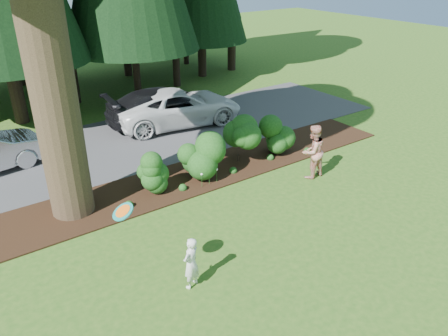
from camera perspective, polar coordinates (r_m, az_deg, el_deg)
name	(u,v)px	position (r m, az deg, el deg)	size (l,w,h in m)	color
ground	(261,213)	(13.36, 4.91, -5.93)	(80.00, 80.00, 0.00)	#295317
mulch_bed	(203,173)	(15.63, -2.72, -0.68)	(16.00, 2.50, 0.05)	black
driveway	(150,137)	(19.04, -9.70, 4.04)	(22.00, 6.00, 0.03)	#38383A
shrub_row	(223,149)	(15.59, -0.18, 2.48)	(6.53, 1.60, 1.61)	#184013
lily_cluster	(209,172)	(14.63, -1.94, -0.57)	(0.69, 0.09, 0.57)	#184013
car_white_suv	(178,107)	(20.07, -5.97, 7.94)	(2.66, 5.77, 1.60)	silver
car_dark_suv	(165,106)	(20.37, -7.69, 8.08)	(2.21, 5.43, 1.58)	black
child	(191,263)	(10.34, -4.33, -12.26)	(0.49, 0.32, 1.34)	silver
adult	(313,152)	(15.33, 11.51, 2.11)	(0.93, 0.73, 1.92)	red
frisbee	(123,212)	(9.10, -13.06, -5.57)	(0.43, 0.48, 0.25)	#17837C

